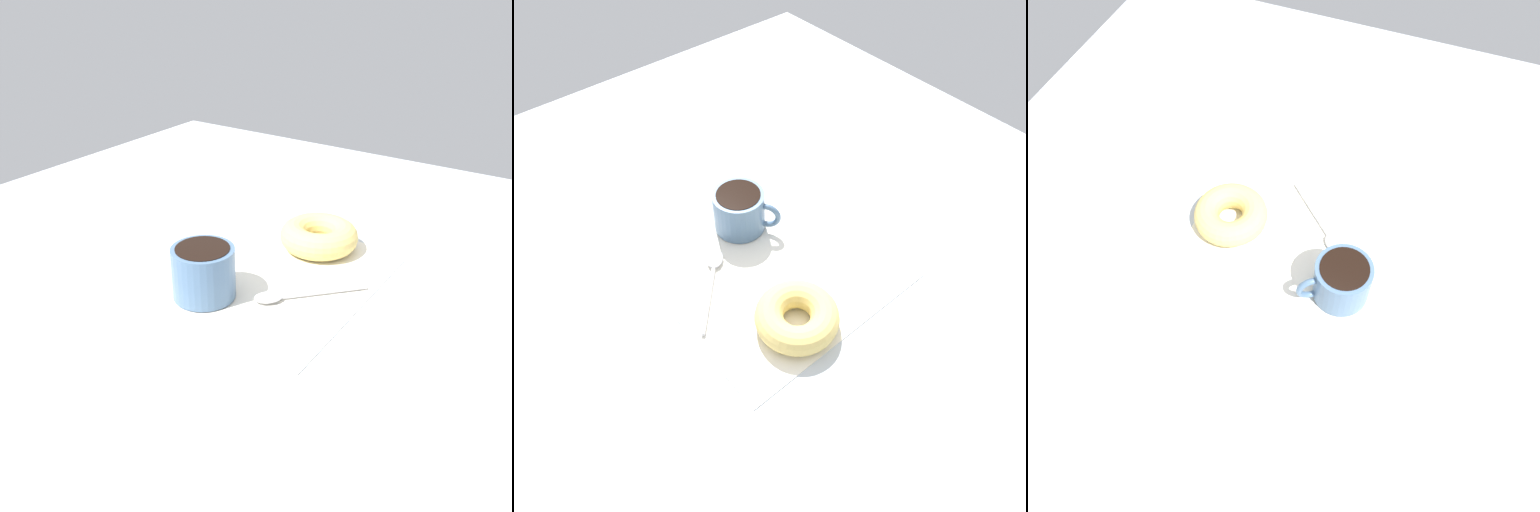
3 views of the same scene
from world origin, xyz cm
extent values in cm
cube|color=#B2BCC6|center=(0.00, 0.00, -1.00)|extent=(120.00, 120.00, 2.00)
cube|color=white|center=(-1.33, 2.61, 0.15)|extent=(32.01, 32.01, 0.30)
cylinder|color=slate|center=(-2.92, -6.67, 3.60)|extent=(7.97, 7.97, 6.59)
cylinder|color=black|center=(-2.92, -6.67, 6.69)|extent=(6.77, 6.77, 0.60)
torus|color=slate|center=(-5.47, -3.13, 3.60)|extent=(3.41, 4.25, 4.59)
torus|color=#E5C66B|center=(2.74, 12.95, 2.26)|extent=(11.35, 11.35, 3.92)
ellipsoid|color=silver|center=(4.45, -3.27, 0.75)|extent=(4.21, 4.27, 0.90)
cylinder|color=silver|center=(9.31, 1.91, 0.58)|extent=(8.50, 9.02, 0.56)
camera|label=1|loc=(36.88, -53.96, 38.42)|focal=40.00mm
camera|label=2|loc=(29.07, 38.62, 57.55)|focal=35.00mm
camera|label=3|loc=(-37.08, -11.30, 63.84)|focal=35.00mm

